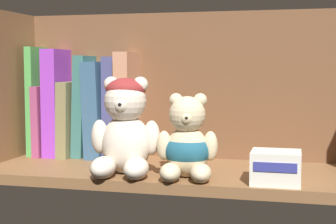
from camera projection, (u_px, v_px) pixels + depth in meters
shelf_board at (184, 174)px, 101.23cm from camera, size 77.23×26.20×2.00cm
shelf_back_panel at (198, 90)px, 113.12cm from camera, size 79.63×1.20×33.69cm
shelf_side_panel_left at (2, 91)px, 109.38cm from camera, size 1.60×28.60×33.69cm
book_0 at (41, 101)px, 119.38cm from camera, size 1.64×11.31×24.36cm
book_1 at (49, 120)px, 119.24cm from camera, size 1.94×14.44×15.68cm
book_2 at (61, 102)px, 118.17cm from camera, size 3.36×13.15×23.80cm
book_3 at (75, 118)px, 117.66cm from camera, size 2.82×14.91×16.69cm
book_4 at (86, 106)px, 116.72cm from camera, size 3.27×10.97×22.45cm
book_5 at (101, 109)px, 115.96cm from camera, size 4.26×13.43×21.09cm
book_6 at (116, 107)px, 115.02cm from camera, size 2.96×10.84×22.09cm
book_7 at (131, 105)px, 114.15cm from camera, size 3.13×14.84×23.03cm
teddy_bear_larger at (125, 128)px, 95.89cm from camera, size 13.31×13.61×18.11cm
teddy_bear_smaller at (187, 145)px, 92.95cm from camera, size 11.27×12.00×15.20cm
small_product_box at (276, 167)px, 88.42cm from camera, size 8.34×7.52×5.59cm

